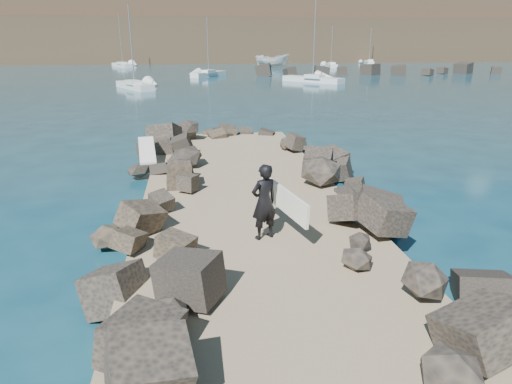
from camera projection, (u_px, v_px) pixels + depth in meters
ground at (251, 232)px, 12.56m from camera, size 800.00×800.00×0.00m
jetty at (262, 254)px, 10.58m from camera, size 6.00×26.00×0.60m
riprap_left at (136, 245)px, 10.61m from camera, size 2.60×22.00×1.00m
riprap_right at (374, 231)px, 11.37m from camera, size 2.60×22.00×1.00m
breakwater_secondary at (434, 70)px, 68.62m from camera, size 52.00×4.00×1.20m
headland at (220, 6)px, 159.01m from camera, size 360.00×140.00×32.00m
surfboard_resting at (147, 153)px, 16.92m from camera, size 0.82×2.33×0.08m
boat_imported at (272, 61)px, 85.65m from camera, size 6.62×3.16×2.46m
surfer_with_board at (267, 202)px, 10.47m from camera, size 1.20×2.15×1.80m
sailboat_e at (123, 65)px, 87.96m from camera, size 5.16×8.12×9.72m
sailboat_b at (209, 74)px, 65.12m from camera, size 5.34×6.12×8.10m
sailboat_d at (331, 65)px, 86.73m from camera, size 1.94×6.29×7.55m
sailboat_c at (313, 79)px, 56.38m from camera, size 6.68×7.36×9.72m
sailboat_f at (369, 62)px, 98.45m from camera, size 2.72×6.29×7.51m
sailboat_a at (135, 86)px, 48.71m from camera, size 4.69×7.04×8.59m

